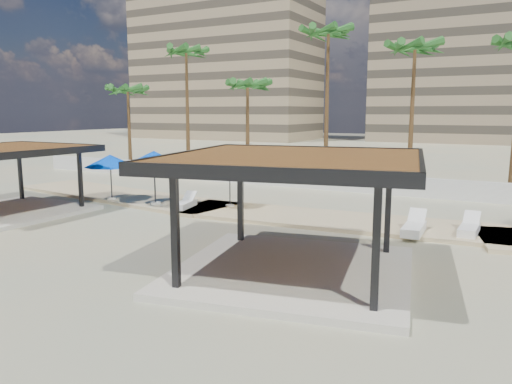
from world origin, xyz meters
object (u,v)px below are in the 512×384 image
pavilion_west (7,174)px  umbrella_a (110,161)px  pavilion_central (294,204)px  lounger_a (185,204)px  lounger_c (414,228)px  lounger_b (469,229)px

pavilion_west → umbrella_a: size_ratio=2.35×
pavilion_central → pavilion_west: size_ratio=1.30×
lounger_a → lounger_c: size_ratio=0.89×
umbrella_a → lounger_c: bearing=0.2°
pavilion_central → lounger_b: 9.16m
pavilion_west → lounger_b: bearing=16.4°
umbrella_a → lounger_b: bearing=3.3°
pavilion_central → pavilion_west: 16.73m
pavilion_central → umbrella_a: size_ratio=3.05×
pavilion_west → lounger_b: size_ratio=3.28×
pavilion_west → lounger_c: 19.75m
pavilion_central → lounger_c: pavilion_central is taller
lounger_b → pavilion_central: bearing=151.2°
lounger_b → umbrella_a: bearing=94.3°
lounger_b → lounger_c: lounger_c is taller
pavilion_west → lounger_a: (7.38, 4.86, -1.69)m
pavilion_west → pavilion_central: bearing=-5.6°
pavilion_central → umbrella_a: pavilion_central is taller
lounger_a → lounger_c: (11.69, 0.01, 0.03)m
umbrella_a → pavilion_central: bearing=-24.9°
lounger_a → lounger_c: lounger_c is taller
umbrella_a → lounger_a: size_ratio=1.42×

